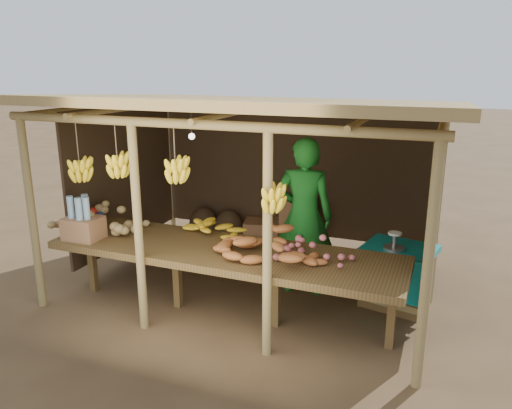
% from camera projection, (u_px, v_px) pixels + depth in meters
% --- Properties ---
extents(ground, '(60.00, 60.00, 0.00)m').
position_uv_depth(ground, '(256.00, 282.00, 6.47)').
color(ground, brown).
rests_on(ground, ground).
extents(stall_structure, '(4.70, 3.50, 2.43)m').
position_uv_depth(stall_structure, '(250.00, 135.00, 5.92)').
color(stall_structure, '#937E4C').
rests_on(stall_structure, ground).
extents(counter, '(3.90, 1.05, 0.80)m').
position_uv_depth(counter, '(224.00, 254.00, 5.42)').
color(counter, brown).
rests_on(counter, ground).
extents(potato_heap, '(1.19, 0.83, 0.37)m').
position_uv_depth(potato_heap, '(99.00, 214.00, 6.02)').
color(potato_heap, tan).
rests_on(potato_heap, counter).
extents(sweet_potato_heap, '(1.24, 0.93, 0.36)m').
position_uv_depth(sweet_potato_heap, '(269.00, 241.00, 5.11)').
color(sweet_potato_heap, '#B0622D').
rests_on(sweet_potato_heap, counter).
extents(onion_heap, '(0.84, 0.65, 0.35)m').
position_uv_depth(onion_heap, '(315.00, 245.00, 5.02)').
color(onion_heap, '#CA6269').
rests_on(onion_heap, counter).
extents(banana_pile, '(0.73, 0.56, 0.35)m').
position_uv_depth(banana_pile, '(211.00, 219.00, 5.85)').
color(banana_pile, yellow).
rests_on(banana_pile, counter).
extents(tomato_basin, '(0.42, 0.42, 0.22)m').
position_uv_depth(tomato_basin, '(87.00, 219.00, 6.12)').
color(tomato_basin, navy).
rests_on(tomato_basin, counter).
extents(bottle_box, '(0.41, 0.33, 0.51)m').
position_uv_depth(bottle_box, '(83.00, 222.00, 5.66)').
color(bottle_box, '#9A6945').
rests_on(bottle_box, counter).
extents(vendor, '(0.76, 0.56, 1.93)m').
position_uv_depth(vendor, '(304.00, 217.00, 5.99)').
color(vendor, '#17681E').
rests_on(vendor, ground).
extents(tarp_crate, '(0.90, 0.82, 0.93)m').
position_uv_depth(tarp_crate, '(397.00, 274.00, 5.78)').
color(tarp_crate, brown).
rests_on(tarp_crate, ground).
extents(carton_stack, '(1.19, 0.54, 0.83)m').
position_uv_depth(carton_stack, '(286.00, 228.00, 7.44)').
color(carton_stack, '#9A6945').
rests_on(carton_stack, ground).
extents(burlap_sacks, '(0.91, 0.48, 0.65)m').
position_uv_depth(burlap_sacks, '(216.00, 225.00, 7.87)').
color(burlap_sacks, '#42301E').
rests_on(burlap_sacks, ground).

